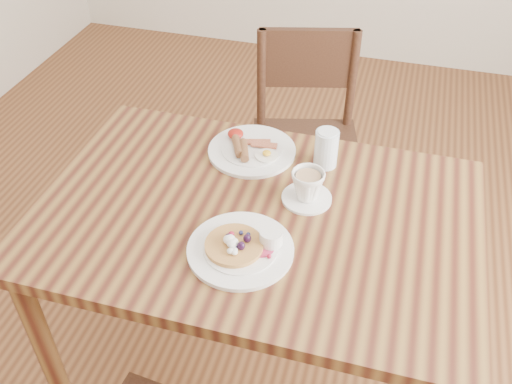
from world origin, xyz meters
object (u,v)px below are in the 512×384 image
dining_table (256,238)px  pancake_plate (242,247)px  teacup_saucer (307,187)px  breakfast_plate (251,149)px  water_glass (326,149)px  chair_far (305,135)px

dining_table → pancake_plate: bearing=-87.3°
teacup_saucer → breakfast_plate: bearing=141.2°
breakfast_plate → water_glass: (0.23, 0.00, 0.05)m
chair_far → breakfast_plate: (-0.08, -0.51, 0.27)m
dining_table → pancake_plate: 0.19m
chair_far → water_glass: bearing=92.2°
water_glass → pancake_plate: bearing=-108.0°
dining_table → chair_far: size_ratio=1.36×
dining_table → teacup_saucer: 0.21m
dining_table → water_glass: (0.14, 0.26, 0.16)m
dining_table → teacup_saucer: bearing=36.0°
dining_table → water_glass: size_ratio=10.29×
chair_far → breakfast_plate: bearing=66.6°
chair_far → pancake_plate: 0.96m
pancake_plate → teacup_saucer: size_ratio=1.93×
water_glass → chair_far: bearing=106.7°
chair_far → water_glass: 0.62m
pancake_plate → water_glass: bearing=72.0°
chair_far → water_glass: chair_far is taller
teacup_saucer → water_glass: bearing=83.6°
pancake_plate → dining_table: bearing=92.7°
dining_table → breakfast_plate: (-0.09, 0.26, 0.11)m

